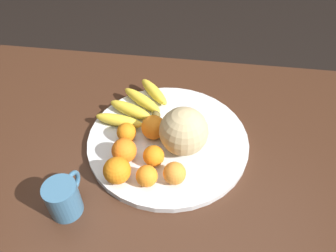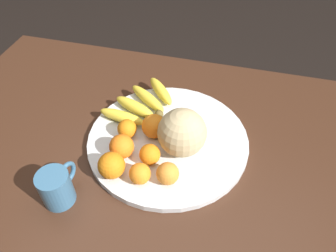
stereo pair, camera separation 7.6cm
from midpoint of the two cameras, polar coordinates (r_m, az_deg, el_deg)
name	(u,v)px [view 1 (the left image)]	position (r m, az deg, el deg)	size (l,w,h in m)	color
kitchen_table	(150,166)	(1.05, -5.24, -7.13)	(1.41, 0.92, 0.76)	#3D2316
fruit_bowl	(168,140)	(0.96, -2.25, -2.52)	(0.47, 0.47, 0.02)	silver
melon	(184,131)	(0.88, 0.30, -1.04)	(0.13, 0.13, 0.13)	tan
banana_bunch	(137,105)	(1.04, -7.48, 3.50)	(0.22, 0.24, 0.04)	brown
orange_front_left	(154,156)	(0.88, -5.00, -5.31)	(0.06, 0.06, 0.06)	orange
orange_front_right	(117,170)	(0.85, -11.43, -7.72)	(0.07, 0.07, 0.07)	orange
orange_mid_center	(124,151)	(0.89, -10.07, -4.34)	(0.07, 0.07, 0.07)	orange
orange_back_left	(153,127)	(0.94, -4.86, -0.32)	(0.07, 0.07, 0.07)	orange
orange_back_right	(174,173)	(0.84, -1.47, -8.35)	(0.06, 0.06, 0.06)	orange
orange_top_small	(126,132)	(0.95, -9.53, -1.17)	(0.06, 0.06, 0.06)	orange
orange_side_extra	(147,176)	(0.84, -6.33, -8.77)	(0.06, 0.06, 0.06)	orange
ceramic_mug	(64,198)	(0.85, -20.20, -11.79)	(0.08, 0.12, 0.10)	#386689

